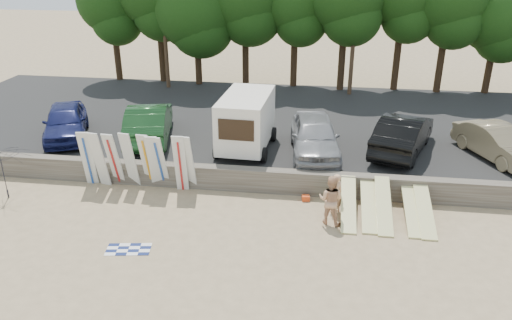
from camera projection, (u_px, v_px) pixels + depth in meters
The scene contains 30 objects.
ground at pixel (305, 232), 18.03m from camera, with size 120.00×120.00×0.00m, color tan.
seawall at pixel (309, 183), 20.56m from camera, with size 44.00×0.50×1.00m, color #6B6356.
parking_lot at pixel (315, 126), 27.43m from camera, with size 44.00×14.50×0.70m, color #282828.
utility_poles at pixel (355, 18), 30.14m from camera, with size 25.80×0.26×9.00m.
box_trailer at pixel (246, 120), 22.84m from camera, with size 2.51×4.22×2.61m.
car_0 at pixel (66, 122), 24.53m from camera, with size 1.96×4.87×1.66m, color #161B4E.
car_1 at pixel (149, 122), 24.28m from camera, with size 1.89×5.41×1.78m, color #163F1B.
car_2 at pixel (315, 136), 22.54m from camera, with size 2.08×5.18×1.77m, color gray.
car_3 at pixel (403, 134), 22.81m from camera, with size 1.86×5.33×1.76m, color black.
car_4 at pixel (497, 143), 22.16m from camera, with size 1.57×4.52×1.49m, color #8E7C5A.
surfboard_upright_0 at pixel (88, 158), 20.96m from camera, with size 0.50×0.06×2.60m, color silver.
surfboard_upright_1 at pixel (99, 159), 20.85m from camera, with size 0.50×0.06×2.60m, color silver.
surfboard_upright_2 at pixel (114, 160), 20.87m from camera, with size 0.50×0.06×2.60m, color silver.
surfboard_upright_3 at pixel (130, 160), 20.81m from camera, with size 0.50×0.06×2.60m, color silver.
surfboard_upright_4 at pixel (147, 161), 20.74m from camera, with size 0.50×0.06×2.60m, color silver.
surfboard_upright_5 at pixel (154, 162), 20.63m from camera, with size 0.50×0.06×2.60m, color silver.
surfboard_upright_6 at pixel (160, 162), 20.64m from camera, with size 0.50×0.06×2.60m, color silver.
surfboard_upright_7 at pixel (180, 164), 20.44m from camera, with size 0.50×0.06×2.60m, color silver.
surfboard_upright_8 at pixel (188, 163), 20.50m from camera, with size 0.50×0.06×2.60m, color silver.
surfboard_low_0 at pixel (348, 203), 18.94m from camera, with size 0.56×3.00×0.07m, color #D6D187.
surfboard_low_1 at pixel (369, 204), 18.95m from camera, with size 0.56×3.00×0.07m, color #D6D187.
surfboard_low_2 at pixel (384, 205), 18.74m from camera, with size 0.56×3.00×0.07m, color #D6D187.
surfboard_low_3 at pixel (412, 209), 18.72m from camera, with size 0.56×3.00×0.07m, color #D6D187.
surfboard_low_4 at pixel (425, 210), 18.59m from camera, with size 0.56×3.00×0.07m, color #D6D187.
beachgoer_a at pixel (335, 193), 19.05m from camera, with size 0.59×0.39×1.61m, color tan.
beachgoer_b at pixel (331, 200), 18.23m from camera, with size 0.93×0.73×1.92m, color tan.
cooler at pixel (333, 201), 19.85m from camera, with size 0.38×0.30×0.32m, color #248634.
gear_bag at pixel (306, 198), 20.18m from camera, with size 0.30×0.25×0.22m, color #D94619.
beach_towel at pixel (128, 249), 16.98m from camera, with size 1.50×1.50×0.00m, color white.
beach_umbrella at pixel (5, 173), 20.09m from camera, with size 2.31×2.36×2.12m, color black.
Camera 1 is at (0.43, -15.60, 9.57)m, focal length 35.00 mm.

